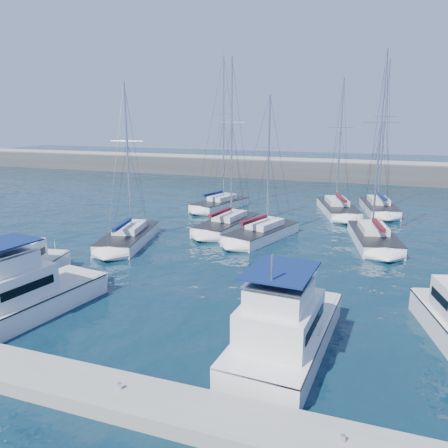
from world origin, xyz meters
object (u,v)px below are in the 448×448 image
(sailboat_back_c, at_px, (379,207))
(sailboat_mid_a, at_px, (129,237))
(motor_yacht_port_outer, at_px, (25,269))
(sailboat_mid_b, at_px, (227,224))
(motor_yacht_port_inner, at_px, (23,296))
(sailboat_mid_c, at_px, (262,233))
(sailboat_mid_d, at_px, (374,237))
(sailboat_back_b, at_px, (337,208))
(motor_yacht_stbd_inner, at_px, (284,330))
(sailboat_back_a, at_px, (220,204))

(sailboat_back_c, bearing_deg, sailboat_mid_a, -145.33)
(motor_yacht_port_outer, bearing_deg, sailboat_back_c, 44.09)
(sailboat_mid_b, bearing_deg, motor_yacht_port_inner, -92.97)
(sailboat_mid_a, bearing_deg, sailboat_mid_c, 13.85)
(sailboat_mid_d, xyz_separation_m, sailboat_back_c, (0.26, 13.42, 0.02))
(sailboat_back_b, bearing_deg, sailboat_mid_d, -87.23)
(sailboat_mid_d, bearing_deg, sailboat_mid_b, 167.05)
(motor_yacht_port_inner, relative_size, sailboat_mid_b, 0.55)
(motor_yacht_port_inner, bearing_deg, motor_yacht_stbd_inner, 12.70)
(motor_yacht_port_inner, relative_size, motor_yacht_stbd_inner, 0.94)
(motor_yacht_port_outer, bearing_deg, sailboat_back_b, 48.19)
(sailboat_mid_b, xyz_separation_m, sailboat_mid_d, (13.09, -0.27, -0.00))
(sailboat_mid_d, relative_size, sailboat_back_c, 0.95)
(motor_yacht_stbd_inner, xyz_separation_m, sailboat_mid_c, (-5.79, 18.10, -0.63))
(sailboat_mid_a, xyz_separation_m, sailboat_back_a, (2.37, 15.85, 0.06))
(motor_yacht_stbd_inner, relative_size, sailboat_back_b, 0.63)
(sailboat_back_b, bearing_deg, motor_yacht_port_inner, -129.39)
(sailboat_back_a, bearing_deg, sailboat_mid_c, -37.04)
(motor_yacht_stbd_inner, bearing_deg, sailboat_mid_b, 119.56)
(sailboat_back_b, bearing_deg, sailboat_mid_b, -146.11)
(sailboat_back_a, bearing_deg, motor_yacht_port_inner, -73.74)
(motor_yacht_port_inner, height_order, sailboat_mid_b, sailboat_mid_b)
(sailboat_mid_c, bearing_deg, motor_yacht_port_inner, -95.67)
(motor_yacht_port_inner, distance_m, sailboat_mid_a, 14.04)
(sailboat_back_b, bearing_deg, sailboat_mid_a, -147.20)
(motor_yacht_port_outer, xyz_separation_m, sailboat_back_b, (16.72, 28.24, -0.43))
(motor_yacht_stbd_inner, xyz_separation_m, sailboat_mid_d, (3.42, 19.78, -0.61))
(sailboat_mid_d, xyz_separation_m, sailboat_back_a, (-17.07, 9.07, 0.03))
(motor_yacht_port_outer, bearing_deg, motor_yacht_port_inner, -58.79)
(sailboat_mid_b, distance_m, sailboat_back_b, 14.30)
(motor_yacht_port_outer, bearing_deg, sailboat_back_a, 70.74)
(motor_yacht_port_outer, distance_m, sailboat_back_b, 32.82)
(sailboat_mid_c, relative_size, sailboat_mid_d, 0.79)
(sailboat_mid_c, distance_m, sailboat_back_c, 17.82)
(motor_yacht_stbd_inner, bearing_deg, motor_yacht_port_outer, 174.36)
(sailboat_back_c, bearing_deg, sailboat_mid_b, -146.48)
(sailboat_mid_b, bearing_deg, sailboat_back_c, 53.04)
(sailboat_back_b, bearing_deg, motor_yacht_port_outer, -137.45)
(motor_yacht_port_inner, bearing_deg, sailboat_back_b, 76.55)
(motor_yacht_port_outer, distance_m, sailboat_mid_a, 10.21)
(sailboat_mid_a, relative_size, sailboat_mid_c, 1.08)
(motor_yacht_stbd_inner, relative_size, sailboat_mid_b, 0.59)
(sailboat_mid_b, height_order, sailboat_back_a, sailboat_back_a)
(sailboat_mid_b, bearing_deg, sailboat_back_a, 122.82)
(motor_yacht_port_inner, xyz_separation_m, sailboat_back_b, (13.29, 31.99, -0.62))
(sailboat_mid_c, height_order, sailboat_mid_d, sailboat_mid_d)
(motor_yacht_stbd_inner, height_order, sailboat_back_c, sailboat_back_c)
(sailboat_mid_a, distance_m, sailboat_mid_c, 11.44)
(sailboat_mid_b, height_order, sailboat_mid_d, sailboat_mid_d)
(motor_yacht_port_outer, bearing_deg, sailboat_mid_d, 27.96)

